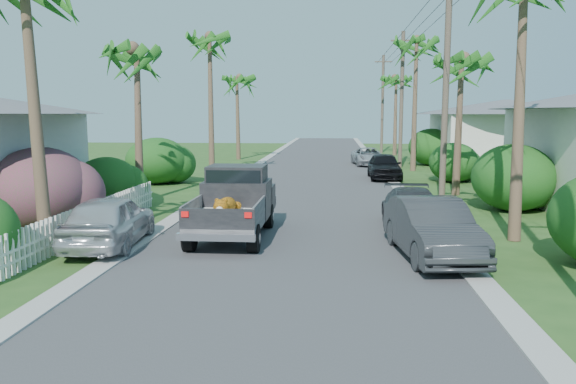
# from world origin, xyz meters

# --- Properties ---
(ground) EXTENTS (120.00, 120.00, 0.00)m
(ground) POSITION_xyz_m (0.00, 0.00, 0.00)
(ground) COLOR #294D1D
(ground) RESTS_ON ground
(road) EXTENTS (8.00, 100.00, 0.02)m
(road) POSITION_xyz_m (0.00, 25.00, 0.01)
(road) COLOR #38383A
(road) RESTS_ON ground
(curb_left) EXTENTS (0.60, 100.00, 0.06)m
(curb_left) POSITION_xyz_m (-4.30, 25.00, 0.03)
(curb_left) COLOR #A5A39E
(curb_left) RESTS_ON ground
(curb_right) EXTENTS (0.60, 100.00, 0.06)m
(curb_right) POSITION_xyz_m (4.30, 25.00, 0.03)
(curb_right) COLOR #A5A39E
(curb_right) RESTS_ON ground
(pickup_truck) EXTENTS (1.98, 5.12, 2.06)m
(pickup_truck) POSITION_xyz_m (-1.77, 6.01, 1.01)
(pickup_truck) COLOR black
(pickup_truck) RESTS_ON ground
(parked_car_rn) EXTENTS (2.07, 4.60, 1.47)m
(parked_car_rn) POSITION_xyz_m (3.60, 3.66, 0.73)
(parked_car_rn) COLOR #2D3032
(parked_car_rn) RESTS_ON ground
(parked_car_rm) EXTENTS (1.82, 4.35, 1.26)m
(parked_car_rm) POSITION_xyz_m (3.60, 7.00, 0.63)
(parked_car_rm) COLOR #2A2C2F
(parked_car_rm) RESTS_ON ground
(parked_car_rf) EXTENTS (1.75, 4.26, 1.45)m
(parked_car_rf) POSITION_xyz_m (3.94, 21.08, 0.72)
(parked_car_rf) COLOR black
(parked_car_rf) RESTS_ON ground
(parked_car_rd) EXTENTS (2.50, 4.62, 1.23)m
(parked_car_rd) POSITION_xyz_m (3.60, 29.55, 0.62)
(parked_car_rd) COLOR #B1B3B9
(parked_car_rd) RESTS_ON ground
(parked_car_ln) EXTENTS (2.03, 4.34, 1.44)m
(parked_car_ln) POSITION_xyz_m (-4.91, 4.14, 0.72)
(parked_car_ln) COLOR silver
(parked_car_ln) RESTS_ON ground
(palm_l_b) EXTENTS (4.40, 4.40, 7.40)m
(palm_l_b) POSITION_xyz_m (-6.80, 12.00, 6.15)
(palm_l_b) COLOR brown
(palm_l_b) RESTS_ON ground
(palm_l_c) EXTENTS (4.40, 4.40, 9.20)m
(palm_l_c) POSITION_xyz_m (-6.00, 22.00, 7.91)
(palm_l_c) COLOR brown
(palm_l_c) RESTS_ON ground
(palm_l_d) EXTENTS (4.40, 4.40, 7.70)m
(palm_l_d) POSITION_xyz_m (-6.50, 34.00, 6.44)
(palm_l_d) COLOR brown
(palm_l_d) RESTS_ON ground
(palm_r_b) EXTENTS (4.40, 4.40, 7.20)m
(palm_r_b) POSITION_xyz_m (6.60, 15.00, 5.95)
(palm_r_b) COLOR brown
(palm_r_b) RESTS_ON ground
(palm_r_c) EXTENTS (4.40, 4.40, 9.40)m
(palm_r_c) POSITION_xyz_m (6.20, 26.00, 8.11)
(palm_r_c) COLOR brown
(palm_r_c) RESTS_ON ground
(palm_r_d) EXTENTS (4.40, 4.40, 8.00)m
(palm_r_d) POSITION_xyz_m (6.50, 40.00, 6.74)
(palm_r_d) COLOR brown
(palm_r_d) RESTS_ON ground
(shrub_l_b) EXTENTS (3.00, 3.30, 2.60)m
(shrub_l_b) POSITION_xyz_m (-7.80, 6.00, 1.30)
(shrub_l_b) COLOR #AA1866
(shrub_l_b) RESTS_ON ground
(shrub_l_c) EXTENTS (2.40, 2.64, 2.00)m
(shrub_l_c) POSITION_xyz_m (-7.40, 10.00, 1.00)
(shrub_l_c) COLOR #144719
(shrub_l_c) RESTS_ON ground
(shrub_l_d) EXTENTS (3.20, 3.52, 2.40)m
(shrub_l_d) POSITION_xyz_m (-8.00, 18.00, 1.20)
(shrub_l_d) COLOR #144719
(shrub_l_d) RESTS_ON ground
(shrub_r_b) EXTENTS (3.00, 3.30, 2.50)m
(shrub_r_b) POSITION_xyz_m (7.80, 11.00, 1.25)
(shrub_r_b) COLOR #144719
(shrub_r_b) RESTS_ON ground
(shrub_r_c) EXTENTS (2.60, 2.86, 2.10)m
(shrub_r_c) POSITION_xyz_m (7.50, 20.00, 1.05)
(shrub_r_c) COLOR #144719
(shrub_r_c) RESTS_ON ground
(shrub_r_d) EXTENTS (3.20, 3.52, 2.60)m
(shrub_r_d) POSITION_xyz_m (8.00, 30.00, 1.30)
(shrub_r_d) COLOR #144719
(shrub_r_d) RESTS_ON ground
(picket_fence) EXTENTS (0.10, 11.00, 1.00)m
(picket_fence) POSITION_xyz_m (-6.00, 5.50, 0.50)
(picket_fence) COLOR white
(picket_fence) RESTS_ON ground
(house_right_far) EXTENTS (9.00, 8.00, 4.60)m
(house_right_far) POSITION_xyz_m (13.00, 30.00, 2.12)
(house_right_far) COLOR silver
(house_right_far) RESTS_ON ground
(utility_pole_b) EXTENTS (1.60, 0.26, 9.00)m
(utility_pole_b) POSITION_xyz_m (5.60, 13.00, 4.60)
(utility_pole_b) COLOR brown
(utility_pole_b) RESTS_ON ground
(utility_pole_c) EXTENTS (1.60, 0.26, 9.00)m
(utility_pole_c) POSITION_xyz_m (5.60, 28.00, 4.60)
(utility_pole_c) COLOR brown
(utility_pole_c) RESTS_ON ground
(utility_pole_d) EXTENTS (1.60, 0.26, 9.00)m
(utility_pole_d) POSITION_xyz_m (5.60, 43.00, 4.60)
(utility_pole_d) COLOR brown
(utility_pole_d) RESTS_ON ground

